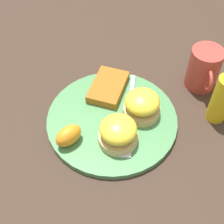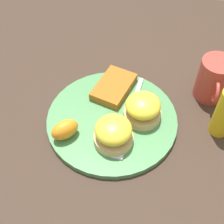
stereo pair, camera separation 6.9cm
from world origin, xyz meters
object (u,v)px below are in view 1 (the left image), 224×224
Objects in this scene: orange_wedge at (69,136)px; cup at (204,69)px; sandwich_benedict_right at (142,105)px; hashbrown_patty at (108,87)px; fork at (129,118)px; sandwich_benedict_left at (118,132)px; condiment_bottle at (222,99)px.

cup reaches higher than orange_wedge.
sandwich_benedict_right is 0.75× the size of hashbrown_patty.
sandwich_benedict_right is 0.35× the size of fork.
sandwich_benedict_left is at bearing 7.47° from hashbrown_patty.
hashbrown_patty is 0.10m from fork.
sandwich_benedict_left is at bearing -24.62° from fork.
condiment_bottle reaches higher than sandwich_benedict_left.
condiment_bottle is (0.08, 0.25, 0.04)m from hashbrown_patty.
hashbrown_patty is 1.03× the size of cup.
orange_wedge is 0.14m from fork.
sandwich_benedict_right is 0.70× the size of condiment_bottle.
cup is (-0.03, 0.23, 0.03)m from hashbrown_patty.
sandwich_benedict_left reaches higher than hashbrown_patty.
condiment_bottle reaches higher than fork.
cup is (-0.18, 0.31, 0.02)m from orange_wedge.
cup reaches higher than fork.
sandwich_benedict_right is (-0.07, 0.05, 0.00)m from sandwich_benedict_left.
hashbrown_patty is at bearing -135.07° from sandwich_benedict_right.
condiment_bottle is (0.11, 0.02, 0.01)m from cup.
sandwich_benedict_left is at bearing 90.85° from orange_wedge.
orange_wedge is 0.55× the size of cup.
orange_wedge is (0.00, -0.10, -0.01)m from sandwich_benedict_left.
condiment_bottle is at bearing 8.37° from cup.
fork is at bearing -86.05° from condiment_bottle.
cup is at bearing 129.97° from sandwich_benedict_left.
sandwich_benedict_right is 0.11m from hashbrown_patty.
sandwich_benedict_left is 0.07m from fork.
sandwich_benedict_right is 0.19m from cup.
sandwich_benedict_left is 0.10m from orange_wedge.
condiment_bottle is at bearing 89.30° from sandwich_benedict_right.
condiment_bottle reaches higher than orange_wedge.
sandwich_benedict_left is 0.70× the size of condiment_bottle.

